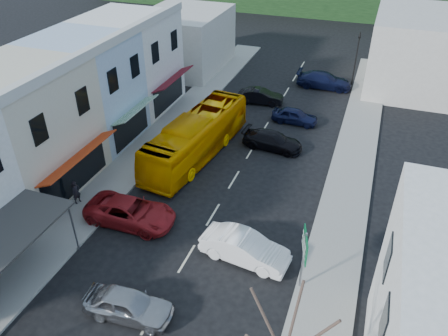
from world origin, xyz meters
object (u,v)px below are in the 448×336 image
car_silver (129,305)px  car_red (131,213)px  bus (197,137)px  direction_sign (303,262)px  car_white (245,249)px  pedestrian_left (76,191)px  traffic_signal (356,59)px

car_silver → car_red: bearing=25.2°
bus → direction_sign: (9.78, -10.02, 0.26)m
direction_sign → car_red: bearing=155.6°
car_silver → car_white: (3.98, 5.33, 0.00)m
bus → car_white: 11.22m
car_silver → car_white: size_ratio=1.00×
bus → car_red: (-0.76, -8.40, -0.85)m
bus → car_white: bearing=-47.1°
car_silver → car_white: 6.66m
bus → car_silver: size_ratio=2.64×
car_white → car_red: 7.36m
bus → car_silver: bearing=-72.9°
direction_sign → car_white: bearing=147.7°
pedestrian_left → traffic_signal: 29.70m
pedestrian_left → direction_sign: (14.60, -2.00, 0.81)m
car_red → car_silver: bearing=-151.8°
car_silver → traffic_signal: bearing=-15.8°
bus → car_red: bus is taller
car_white → car_red: size_ratio=0.96×
pedestrian_left → traffic_signal: (14.22, 26.03, 1.62)m
bus → direction_sign: 14.01m
car_red → direction_sign: bearing=-99.7°
car_silver → car_red: same height
traffic_signal → pedestrian_left: bearing=83.1°
car_white → direction_sign: size_ratio=1.21×
car_red → traffic_signal: (10.16, 26.40, 1.92)m
car_white → traffic_signal: (2.84, 27.06, 1.92)m
car_silver → pedestrian_left: pedestrian_left is taller
car_white → direction_sign: 3.54m
car_white → traffic_signal: traffic_signal is taller
direction_sign → traffic_signal: 28.04m
car_silver → traffic_signal: 33.16m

